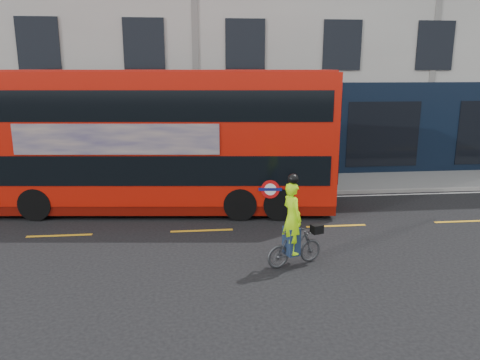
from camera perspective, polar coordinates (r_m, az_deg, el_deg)
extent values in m
plane|color=black|center=(12.28, -4.51, -8.53)|extent=(120.00, 120.00, 0.00)
cube|color=slate|center=(18.45, -5.07, -0.77)|extent=(60.00, 3.00, 0.12)
cube|color=gray|center=(17.00, -4.98, -2.00)|extent=(60.00, 0.12, 0.13)
cube|color=#B5B3AA|center=(24.55, -5.74, 20.26)|extent=(50.00, 10.00, 15.00)
cube|color=black|center=(19.53, -5.26, 5.83)|extent=(50.00, 0.08, 4.00)
cube|color=silver|center=(16.72, -4.95, -2.47)|extent=(58.00, 0.10, 0.01)
cube|color=#BA1307|center=(15.36, -9.96, 5.35)|extent=(11.40, 3.68, 4.02)
cube|color=#5D0903|center=(15.81, -9.64, -2.43)|extent=(11.39, 3.63, 0.31)
cube|color=black|center=(15.51, -9.83, 2.09)|extent=(10.96, 3.67, 0.92)
cube|color=black|center=(15.25, -10.12, 9.23)|extent=(10.96, 3.67, 0.92)
cube|color=#9A150B|center=(15.22, -10.28, 12.94)|extent=(11.17, 3.56, 0.08)
cube|color=black|center=(15.58, 11.01, 2.09)|extent=(0.27, 2.28, 0.92)
cube|color=black|center=(15.32, 11.34, 9.19)|extent=(0.27, 2.28, 0.92)
cube|color=tan|center=(14.31, -14.88, 4.81)|extent=(6.08, 0.67, 0.92)
cylinder|color=red|center=(14.18, 3.71, -1.14)|extent=(0.57, 0.08, 0.57)
cylinder|color=white|center=(14.17, 3.72, -1.14)|extent=(0.37, 0.06, 0.37)
cube|color=#0C1459|center=(14.17, 3.72, -1.15)|extent=(0.71, 0.09, 0.09)
cylinder|color=black|center=(15.59, 4.50, -1.73)|extent=(1.28, 2.69, 1.02)
cylinder|color=black|center=(15.54, 0.00, -1.74)|extent=(1.28, 2.69, 1.02)
cylinder|color=black|center=(16.76, -22.12, -1.62)|extent=(1.28, 2.69, 1.02)
imported|color=#3F4043|center=(11.30, 6.68, -8.18)|extent=(1.52, 0.89, 0.88)
imported|color=#9AE00C|center=(10.99, 6.36, -4.63)|extent=(0.60, 0.73, 1.71)
cube|color=black|center=(11.50, 9.35, -5.91)|extent=(0.33, 0.29, 0.21)
cube|color=#1A2945|center=(11.18, 6.29, -7.38)|extent=(0.40, 0.44, 0.68)
sphere|color=black|center=(10.74, 6.49, 0.10)|extent=(0.25, 0.25, 0.25)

